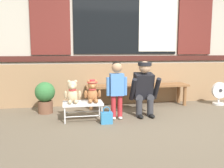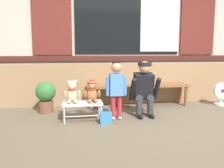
% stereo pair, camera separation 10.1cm
% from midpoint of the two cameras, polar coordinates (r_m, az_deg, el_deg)
% --- Properties ---
extents(ground_plane, '(60.00, 60.00, 0.00)m').
position_cam_midpoint_polar(ground_plane, '(4.07, 10.16, -8.41)').
color(ground_plane, brown).
extents(brick_low_wall, '(7.28, 0.25, 0.85)m').
position_cam_midpoint_polar(brick_low_wall, '(5.32, 5.18, 0.19)').
color(brick_low_wall, '#997551').
rests_on(brick_low_wall, ground).
extents(shop_facade, '(7.43, 0.26, 3.69)m').
position_cam_midpoint_polar(shop_facade, '(5.82, 4.09, 14.91)').
color(shop_facade, '#B7B2A3').
rests_on(shop_facade, ground).
extents(wooden_bench_long, '(2.10, 0.40, 0.44)m').
position_cam_midpoint_polar(wooden_bench_long, '(4.99, 6.79, -0.94)').
color(wooden_bench_long, brown).
rests_on(wooden_bench_long, ground).
extents(small_display_bench, '(0.64, 0.36, 0.30)m').
position_cam_midpoint_polar(small_display_bench, '(4.00, -6.22, -4.68)').
color(small_display_bench, silver).
rests_on(small_display_bench, ground).
extents(teddy_bear_plain, '(0.28, 0.26, 0.36)m').
position_cam_midpoint_polar(teddy_bear_plain, '(3.96, -8.57, -1.94)').
color(teddy_bear_plain, '#CCB289').
rests_on(teddy_bear_plain, small_display_bench).
extents(teddy_bear_with_hat, '(0.28, 0.27, 0.36)m').
position_cam_midpoint_polar(teddy_bear_with_hat, '(3.97, -3.96, -1.70)').
color(teddy_bear_with_hat, '#A86B3D').
rests_on(teddy_bear_with_hat, small_display_bench).
extents(child_standing, '(0.35, 0.18, 0.96)m').
position_cam_midpoint_polar(child_standing, '(3.97, 1.75, 0.06)').
color(child_standing, '#B7282D').
rests_on(child_standing, ground).
extents(adult_crouching, '(0.50, 0.49, 0.95)m').
position_cam_midpoint_polar(adult_crouching, '(4.25, 8.18, -1.03)').
color(adult_crouching, '#333338').
rests_on(adult_crouching, ground).
extents(handbag_on_ground, '(0.18, 0.11, 0.27)m').
position_cam_midpoint_polar(handbag_on_ground, '(3.83, -0.70, -7.84)').
color(handbag_on_ground, teal).
rests_on(handbag_on_ground, ground).
extents(potted_plant, '(0.36, 0.36, 0.57)m').
position_cam_midpoint_polar(potted_plant, '(4.58, -14.62, -2.57)').
color(potted_plant, brown).
rests_on(potted_plant, ground).
extents(floor_fan, '(0.34, 0.24, 0.48)m').
position_cam_midpoint_polar(floor_fan, '(5.54, 24.65, -2.14)').
color(floor_fan, silver).
rests_on(floor_fan, ground).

